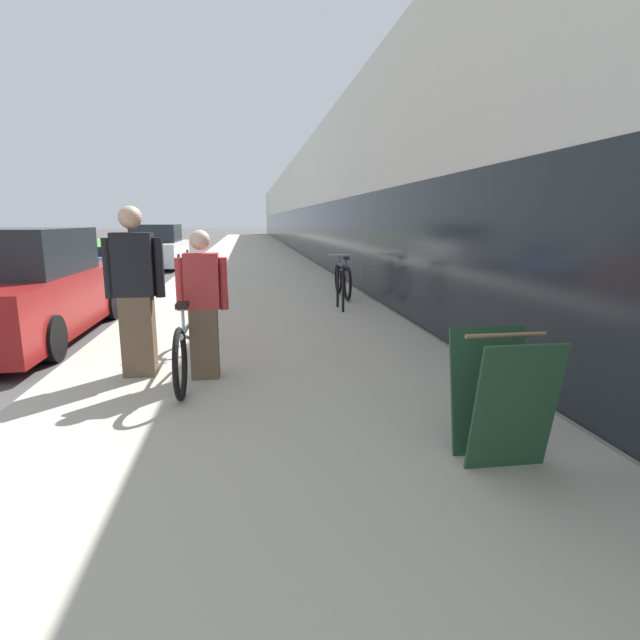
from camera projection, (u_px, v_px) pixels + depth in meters
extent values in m
cube|color=#B2AA99|center=(252.00, 256.00, 24.00)|extent=(4.72, 70.00, 0.14)
cube|color=silver|center=(365.00, 208.00, 32.32)|extent=(10.00, 70.00, 5.07)
cube|color=#1E2328|center=(289.00, 228.00, 31.88)|extent=(0.10, 63.00, 2.20)
cube|color=#478438|center=(20.00, 254.00, 26.20)|extent=(4.93, 70.00, 0.03)
torus|color=black|center=(200.00, 321.00, 6.49)|extent=(0.06, 0.68, 0.68)
torus|color=black|center=(180.00, 364.00, 4.55)|extent=(0.06, 0.68, 0.68)
cylinder|color=#B7BCC1|center=(191.00, 321.00, 5.48)|extent=(0.04, 1.70, 0.04)
cylinder|color=#B7BCC1|center=(187.00, 337.00, 5.11)|extent=(0.04, 1.01, 0.31)
cylinder|color=#B7BCC1|center=(183.00, 319.00, 4.83)|extent=(0.03, 0.03, 0.28)
cube|color=black|center=(182.00, 305.00, 4.80)|extent=(0.11, 0.22, 0.05)
cylinder|color=#B7BCC1|center=(197.00, 296.00, 6.26)|extent=(0.03, 0.03, 0.29)
cylinder|color=silver|center=(197.00, 284.00, 6.24)|extent=(0.52, 0.03, 0.03)
cube|color=brown|center=(205.00, 343.00, 5.19)|extent=(0.28, 0.20, 0.74)
cube|color=#B23333|center=(202.00, 281.00, 5.06)|extent=(0.34, 0.20, 0.56)
cylinder|color=#B23333|center=(180.00, 284.00, 5.03)|extent=(0.09, 0.09, 0.53)
cylinder|color=#B23333|center=(223.00, 284.00, 5.09)|extent=(0.09, 0.09, 0.53)
sphere|color=beige|center=(200.00, 240.00, 4.98)|extent=(0.20, 0.20, 0.20)
cube|color=brown|center=(139.00, 336.00, 5.26)|extent=(0.33, 0.24, 0.85)
cube|color=black|center=(133.00, 265.00, 5.12)|extent=(0.40, 0.24, 0.65)
cylinder|color=black|center=(108.00, 268.00, 5.09)|extent=(0.10, 0.10, 0.62)
cylinder|color=black|center=(159.00, 268.00, 5.16)|extent=(0.10, 0.10, 0.62)
sphere|color=tan|center=(130.00, 217.00, 5.02)|extent=(0.23, 0.23, 0.23)
cylinder|color=black|center=(343.00, 289.00, 8.92)|extent=(0.05, 0.05, 0.82)
cylinder|color=black|center=(338.00, 285.00, 9.45)|extent=(0.05, 0.05, 0.82)
cylinder|color=black|center=(341.00, 265.00, 9.11)|extent=(0.05, 0.55, 0.05)
torus|color=black|center=(338.00, 278.00, 11.17)|extent=(0.06, 0.71, 0.71)
torus|color=black|center=(347.00, 284.00, 10.19)|extent=(0.06, 0.71, 0.71)
cylinder|color=#2D56A8|center=(343.00, 271.00, 10.64)|extent=(0.04, 0.86, 0.04)
cylinder|color=#2D56A8|center=(345.00, 276.00, 10.46)|extent=(0.04, 0.52, 0.32)
cylinder|color=#2D56A8|center=(346.00, 265.00, 10.30)|extent=(0.03, 0.03, 0.29)
cube|color=black|center=(346.00, 258.00, 10.27)|extent=(0.11, 0.22, 0.05)
cylinder|color=#2D56A8|center=(339.00, 262.00, 11.02)|extent=(0.03, 0.03, 0.31)
cylinder|color=silver|center=(339.00, 255.00, 10.99)|extent=(0.52, 0.03, 0.03)
cube|color=#23472D|center=(515.00, 408.00, 3.19)|extent=(0.56, 0.20, 0.89)
cube|color=#23472D|center=(489.00, 390.00, 3.54)|extent=(0.56, 0.20, 0.89)
cylinder|color=#93704C|center=(506.00, 335.00, 3.28)|extent=(0.56, 0.03, 0.03)
cube|color=maroon|center=(25.00, 302.00, 7.47)|extent=(1.81, 4.67, 0.83)
cube|color=#1E2328|center=(19.00, 252.00, 7.32)|extent=(1.55, 2.34, 0.67)
cylinder|color=black|center=(10.00, 305.00, 8.76)|extent=(0.22, 0.60, 0.60)
cylinder|color=black|center=(110.00, 303.00, 9.00)|extent=(0.22, 0.60, 0.60)
cylinder|color=black|center=(50.00, 339.00, 6.28)|extent=(0.22, 0.60, 0.60)
ellipsoid|color=navy|center=(111.00, 272.00, 12.67)|extent=(1.67, 4.09, 0.70)
cube|color=#1E2328|center=(114.00, 252.00, 13.07)|extent=(1.17, 0.04, 0.26)
cylinder|color=black|center=(93.00, 274.00, 13.75)|extent=(0.22, 0.60, 0.60)
cylinder|color=black|center=(152.00, 274.00, 13.96)|extent=(0.22, 0.60, 0.60)
cylinder|color=black|center=(62.00, 285.00, 11.44)|extent=(0.22, 0.60, 0.60)
cylinder|color=black|center=(133.00, 284.00, 11.66)|extent=(0.22, 0.60, 0.60)
cube|color=white|center=(158.00, 253.00, 18.84)|extent=(1.82, 4.53, 0.81)
cube|color=#1E2328|center=(157.00, 233.00, 18.69)|extent=(1.57, 2.27, 0.65)
cylinder|color=black|center=(142.00, 257.00, 20.09)|extent=(0.22, 0.60, 0.60)
cylinder|color=black|center=(185.00, 257.00, 20.33)|extent=(0.22, 0.60, 0.60)
cylinder|color=black|center=(127.00, 263.00, 17.45)|extent=(0.22, 0.60, 0.60)
cylinder|color=black|center=(176.00, 262.00, 17.69)|extent=(0.22, 0.60, 0.60)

